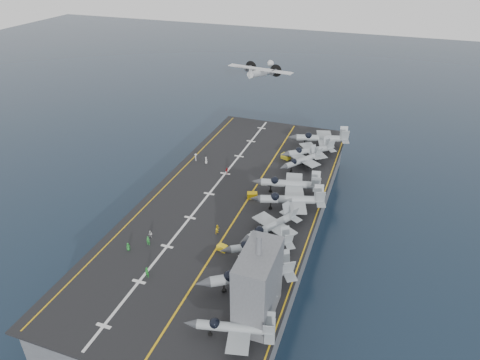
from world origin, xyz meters
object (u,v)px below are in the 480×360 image
(tow_cart_a, at_px, (222,248))
(transport_plane, at_px, (260,73))
(fighter_jet_0, at_px, (235,327))
(island_superstructure, at_px, (258,278))

(tow_cart_a, bearing_deg, transport_plane, 102.12)
(fighter_jet_0, bearing_deg, island_superstructure, 73.27)
(island_superstructure, bearing_deg, tow_cart_a, 130.75)
(fighter_jet_0, bearing_deg, transport_plane, 105.36)
(island_superstructure, xyz_separation_m, transport_plane, (-26.07, 83.66, 5.19))
(fighter_jet_0, bearing_deg, tow_cart_a, 117.14)
(tow_cart_a, bearing_deg, island_superstructure, -49.25)
(tow_cart_a, xyz_separation_m, transport_plane, (-15.27, 71.12, 12.14))
(fighter_jet_0, height_order, tow_cart_a, fighter_jet_0)
(island_superstructure, distance_m, tow_cart_a, 17.95)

